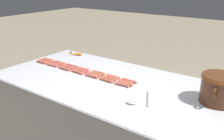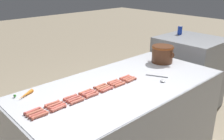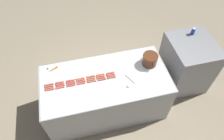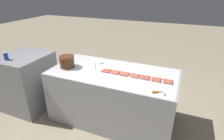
# 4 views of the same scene
# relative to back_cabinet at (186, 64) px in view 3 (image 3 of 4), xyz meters

# --- Properties ---
(ground_plane) EXTENTS (20.00, 20.00, 0.00)m
(ground_plane) POSITION_rel_back_cabinet_xyz_m (0.25, -1.62, -0.52)
(ground_plane) COLOR gray
(griddle_counter) EXTENTS (0.99, 2.02, 0.91)m
(griddle_counter) POSITION_rel_back_cabinet_xyz_m (0.25, -1.62, -0.06)
(griddle_counter) COLOR #9EA0A5
(griddle_counter) RESTS_ON ground_plane
(back_cabinet) EXTENTS (0.84, 0.77, 1.03)m
(back_cabinet) POSITION_rel_back_cabinet_xyz_m (0.00, 0.00, 0.00)
(back_cabinet) COLOR gray
(back_cabinet) RESTS_ON ground_plane
(hot_dog_0) EXTENTS (0.03, 0.14, 0.02)m
(hot_dog_0) POSITION_rel_back_cabinet_xyz_m (0.17, -2.47, 0.40)
(hot_dog_0) COLOR #CD594F
(hot_dog_0) RESTS_ON griddle_counter
(hot_dog_1) EXTENTS (0.03, 0.14, 0.02)m
(hot_dog_1) POSITION_rel_back_cabinet_xyz_m (0.17, -2.31, 0.40)
(hot_dog_1) COLOR #C35C48
(hot_dog_1) RESTS_ON griddle_counter
(hot_dog_2) EXTENTS (0.03, 0.14, 0.02)m
(hot_dog_2) POSITION_rel_back_cabinet_xyz_m (0.17, -2.14, 0.40)
(hot_dog_2) COLOR #C35949
(hot_dog_2) RESTS_ON griddle_counter
(hot_dog_3) EXTENTS (0.03, 0.14, 0.02)m
(hot_dog_3) POSITION_rel_back_cabinet_xyz_m (0.17, -1.99, 0.40)
(hot_dog_3) COLOR #CA6348
(hot_dog_3) RESTS_ON griddle_counter
(hot_dog_4) EXTENTS (0.03, 0.14, 0.02)m
(hot_dog_4) POSITION_rel_back_cabinet_xyz_m (0.17, -1.82, 0.40)
(hot_dog_4) COLOR #C3664F
(hot_dog_4) RESTS_ON griddle_counter
(hot_dog_5) EXTENTS (0.03, 0.14, 0.02)m
(hot_dog_5) POSITION_rel_back_cabinet_xyz_m (0.17, -1.67, 0.40)
(hot_dog_5) COLOR #C56049
(hot_dog_5) RESTS_ON griddle_counter
(hot_dog_6) EXTENTS (0.03, 0.14, 0.02)m
(hot_dog_6) POSITION_rel_back_cabinet_xyz_m (0.17, -1.51, 0.40)
(hot_dog_6) COLOR #CB5B48
(hot_dog_6) RESTS_ON griddle_counter
(hot_dog_7) EXTENTS (0.03, 0.14, 0.02)m
(hot_dog_7) POSITION_rel_back_cabinet_xyz_m (0.20, -2.46, 0.40)
(hot_dog_7) COLOR #C0664E
(hot_dog_7) RESTS_ON griddle_counter
(hot_dog_8) EXTENTS (0.03, 0.14, 0.02)m
(hot_dog_8) POSITION_rel_back_cabinet_xyz_m (0.20, -2.30, 0.40)
(hot_dog_8) COLOR #C2604D
(hot_dog_8) RESTS_ON griddle_counter
(hot_dog_9) EXTENTS (0.03, 0.14, 0.02)m
(hot_dog_9) POSITION_rel_back_cabinet_xyz_m (0.20, -2.14, 0.40)
(hot_dog_9) COLOR #C2594F
(hot_dog_9) RESTS_ON griddle_counter
(hot_dog_10) EXTENTS (0.03, 0.14, 0.02)m
(hot_dog_10) POSITION_rel_back_cabinet_xyz_m (0.20, -1.98, 0.40)
(hot_dog_10) COLOR #C65C51
(hot_dog_10) RESTS_ON griddle_counter
(hot_dog_11) EXTENTS (0.03, 0.14, 0.02)m
(hot_dog_11) POSITION_rel_back_cabinet_xyz_m (0.20, -1.82, 0.40)
(hot_dog_11) COLOR #C0674B
(hot_dog_11) RESTS_ON griddle_counter
(hot_dog_12) EXTENTS (0.03, 0.14, 0.02)m
(hot_dog_12) POSITION_rel_back_cabinet_xyz_m (0.20, -1.67, 0.40)
(hot_dog_12) COLOR #CD6250
(hot_dog_12) RESTS_ON griddle_counter
(hot_dog_13) EXTENTS (0.03, 0.14, 0.02)m
(hot_dog_13) POSITION_rel_back_cabinet_xyz_m (0.21, -1.52, 0.40)
(hot_dog_13) COLOR #C35D4C
(hot_dog_13) RESTS_ON griddle_counter
(hot_dog_14) EXTENTS (0.03, 0.14, 0.02)m
(hot_dog_14) POSITION_rel_back_cabinet_xyz_m (0.24, -2.46, 0.40)
(hot_dog_14) COLOR #C35A4C
(hot_dog_14) RESTS_ON griddle_counter
(hot_dog_15) EXTENTS (0.03, 0.14, 0.02)m
(hot_dog_15) POSITION_rel_back_cabinet_xyz_m (0.24, -2.30, 0.40)
(hot_dog_15) COLOR #CE594B
(hot_dog_15) RESTS_ON griddle_counter
(hot_dog_16) EXTENTS (0.03, 0.14, 0.02)m
(hot_dog_16) POSITION_rel_back_cabinet_xyz_m (0.24, -2.14, 0.40)
(hot_dog_16) COLOR #C25B4B
(hot_dog_16) RESTS_ON griddle_counter
(hot_dog_17) EXTENTS (0.03, 0.14, 0.02)m
(hot_dog_17) POSITION_rel_back_cabinet_xyz_m (0.24, -1.98, 0.40)
(hot_dog_17) COLOR #C65C4C
(hot_dog_17) RESTS_ON griddle_counter
(hot_dog_18) EXTENTS (0.03, 0.14, 0.02)m
(hot_dog_18) POSITION_rel_back_cabinet_xyz_m (0.24, -1.83, 0.40)
(hot_dog_18) COLOR #C5674E
(hot_dog_18) RESTS_ON griddle_counter
(hot_dog_19) EXTENTS (0.03, 0.14, 0.02)m
(hot_dog_19) POSITION_rel_back_cabinet_xyz_m (0.23, -1.67, 0.40)
(hot_dog_19) COLOR #C5614C
(hot_dog_19) RESTS_ON griddle_counter
(hot_dog_20) EXTENTS (0.03, 0.14, 0.02)m
(hot_dog_20) POSITION_rel_back_cabinet_xyz_m (0.24, -1.51, 0.40)
(hot_dog_20) COLOR #C06148
(hot_dog_20) RESTS_ON griddle_counter
(hot_dog_21) EXTENTS (0.03, 0.14, 0.02)m
(hot_dog_21) POSITION_rel_back_cabinet_xyz_m (0.27, -2.46, 0.40)
(hot_dog_21) COLOR #CA624B
(hot_dog_21) RESTS_ON griddle_counter
(hot_dog_22) EXTENTS (0.03, 0.14, 0.02)m
(hot_dog_22) POSITION_rel_back_cabinet_xyz_m (0.27, -2.31, 0.40)
(hot_dog_22) COLOR #CD614F
(hot_dog_22) RESTS_ON griddle_counter
(hot_dog_23) EXTENTS (0.03, 0.14, 0.02)m
(hot_dog_23) POSITION_rel_back_cabinet_xyz_m (0.27, -2.14, 0.40)
(hot_dog_23) COLOR #C4614D
(hot_dog_23) RESTS_ON griddle_counter
(hot_dog_24) EXTENTS (0.03, 0.14, 0.02)m
(hot_dog_24) POSITION_rel_back_cabinet_xyz_m (0.27, -1.99, 0.40)
(hot_dog_24) COLOR #C95F4D
(hot_dog_24) RESTS_ON griddle_counter
(hot_dog_25) EXTENTS (0.03, 0.14, 0.02)m
(hot_dog_25) POSITION_rel_back_cabinet_xyz_m (0.27, -1.82, 0.40)
(hot_dog_25) COLOR #CC5B4C
(hot_dog_25) RESTS_ON griddle_counter
(hot_dog_26) EXTENTS (0.03, 0.14, 0.02)m
(hot_dog_26) POSITION_rel_back_cabinet_xyz_m (0.27, -1.67, 0.40)
(hot_dog_26) COLOR #CC5F48
(hot_dog_26) RESTS_ON griddle_counter
(hot_dog_27) EXTENTS (0.03, 0.14, 0.02)m
(hot_dog_27) POSITION_rel_back_cabinet_xyz_m (0.27, -1.52, 0.40)
(hot_dog_27) COLOR #C5644E
(hot_dog_27) RESTS_ON griddle_counter
(bean_pot) EXTENTS (0.31, 0.25, 0.19)m
(bean_pot) POSITION_rel_back_cabinet_xyz_m (0.13, -0.85, 0.50)
(bean_pot) COLOR #562D19
(bean_pot) RESTS_ON griddle_counter
(serving_spoon) EXTENTS (0.26, 0.16, 0.02)m
(serving_spoon) POSITION_rel_back_cabinet_xyz_m (0.44, -1.28, 0.40)
(serving_spoon) COLOR #B7B7BC
(serving_spoon) RESTS_ON griddle_counter
(carrot) EXTENTS (0.11, 0.17, 0.03)m
(carrot) POSITION_rel_back_cabinet_xyz_m (-0.11, -2.39, 0.41)
(carrot) COLOR orange
(carrot) RESTS_ON griddle_counter
(soda_can) EXTENTS (0.07, 0.07, 0.13)m
(soda_can) POSITION_rel_back_cabinet_xyz_m (-0.25, 0.07, 0.58)
(soda_can) COLOR #1938B2
(soda_can) RESTS_ON back_cabinet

